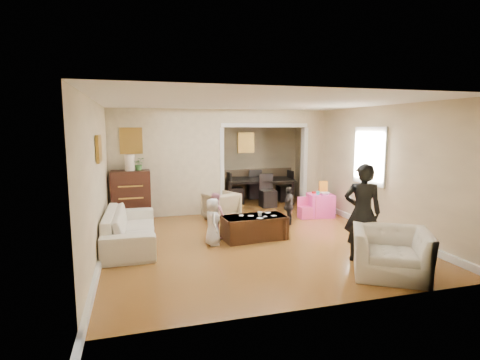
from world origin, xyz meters
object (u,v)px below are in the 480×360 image
object	(u,v)px
armchair_front	(391,252)
child_kneel_a	(213,222)
sofa	(130,228)
table_lamp	(130,163)
armchair_back	(221,206)
dining_table	(260,191)
coffee_table	(254,227)
coffee_cup	(260,214)
child_kneel_b	(216,215)
play_table	(320,205)
dresser	(131,196)
cyan_cup	(318,193)
child_toddler	(289,206)
adult_person	(362,213)

from	to	relation	value
armchair_front	child_kneel_a	world-z (taller)	child_kneel_a
sofa	table_lamp	world-z (taller)	table_lamp
armchair_back	dining_table	world-z (taller)	dining_table
armchair_back	table_lamp	size ratio (longest dim) A/B	1.97
table_lamp	coffee_table	world-z (taller)	table_lamp
coffee_table	coffee_cup	xyz separation A→B (m)	(0.10, -0.05, 0.27)
armchair_back	child_kneel_b	xyz separation A→B (m)	(-0.42, -1.38, 0.12)
play_table	child_kneel_a	world-z (taller)	child_kneel_a
dresser	table_lamp	distance (m)	0.77
armchair_back	sofa	bearing A→B (deg)	10.21
play_table	sofa	bearing A→B (deg)	-166.34
coffee_table	cyan_cup	bearing A→B (deg)	32.49
coffee_cup	child_toddler	world-z (taller)	child_toddler
sofa	armchair_back	size ratio (longest dim) A/B	3.14
cyan_cup	dining_table	bearing A→B (deg)	110.13
sofa	adult_person	xyz separation A→B (m)	(3.62, -1.86, 0.47)
armchair_front	coffee_table	xyz separation A→B (m)	(-1.37, 2.25, -0.12)
dining_table	child_toddler	size ratio (longest dim) A/B	2.23
coffee_cup	child_kneel_a	size ratio (longest dim) A/B	0.11
child_kneel_b	child_toddler	size ratio (longest dim) A/B	1.03
dining_table	dresser	bearing A→B (deg)	-145.22
child_kneel_a	child_toddler	bearing A→B (deg)	-59.90
armchair_front	child_kneel_b	distance (m)	3.29
armchair_front	cyan_cup	bearing A→B (deg)	110.52
armchair_back	child_kneel_a	size ratio (longest dim) A/B	0.81
armchair_front	play_table	bearing A→B (deg)	109.14
cyan_cup	child_kneel_a	bearing A→B (deg)	-153.39
sofa	coffee_cup	world-z (taller)	sofa
armchair_back	child_kneel_a	world-z (taller)	child_kneel_a
play_table	child_kneel_a	xyz separation A→B (m)	(-2.98, -1.49, 0.16)
child_kneel_a	cyan_cup	bearing A→B (deg)	-58.64
sofa	dining_table	world-z (taller)	dining_table
armchair_back	cyan_cup	distance (m)	2.36
sofa	child_kneel_a	bearing A→B (deg)	-104.21
sofa	dresser	distance (m)	1.79
sofa	armchair_front	size ratio (longest dim) A/B	2.12
dresser	coffee_cup	size ratio (longest dim) A/B	12.76
dresser	child_kneel_b	distance (m)	2.37
sofa	play_table	bearing A→B (deg)	-74.76
coffee_table	child_kneel_a	xyz separation A→B (m)	(-0.85, -0.15, 0.21)
sofa	child_toddler	distance (m)	3.40
dresser	child_kneel_a	size ratio (longest dim) A/B	1.36
armchair_back	child_kneel_b	bearing A→B (deg)	48.32
sofa	child_kneel_a	world-z (taller)	child_kneel_a
dresser	sofa	bearing A→B (deg)	-90.43
child_kneel_a	play_table	bearing A→B (deg)	-58.64
sofa	coffee_table	world-z (taller)	sofa
armchair_front	child_toddler	world-z (taller)	child_toddler
armchair_back	child_toddler	xyz separation A→B (m)	(1.33, -0.93, 0.11)
dresser	coffee_table	xyz separation A→B (m)	(2.30, -2.04, -0.37)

